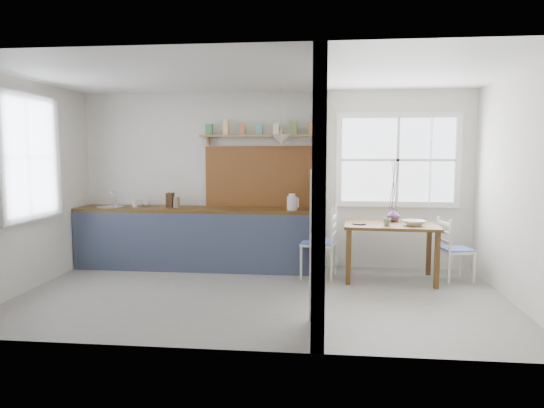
# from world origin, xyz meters

# --- Properties ---
(floor) EXTENTS (5.80, 3.20, 0.01)m
(floor) POSITION_xyz_m (0.00, 0.00, 0.00)
(floor) COLOR gray
(floor) RESTS_ON ground
(ceiling) EXTENTS (5.80, 3.20, 0.01)m
(ceiling) POSITION_xyz_m (0.00, 0.00, 2.60)
(ceiling) COLOR silver
(ceiling) RESTS_ON walls
(walls) EXTENTS (5.81, 3.21, 2.60)m
(walls) POSITION_xyz_m (0.00, 0.00, 1.30)
(walls) COLOR silver
(walls) RESTS_ON floor
(partition) EXTENTS (0.12, 3.20, 2.60)m
(partition) POSITION_xyz_m (0.70, 0.06, 1.45)
(partition) COLOR silver
(partition) RESTS_ON floor
(kitchen_window) EXTENTS (0.10, 1.16, 1.50)m
(kitchen_window) POSITION_xyz_m (-2.87, 0.00, 1.65)
(kitchen_window) COLOR white
(kitchen_window) RESTS_ON walls
(nook_window) EXTENTS (1.76, 0.10, 1.30)m
(nook_window) POSITION_xyz_m (1.80, 1.56, 1.60)
(nook_window) COLOR white
(nook_window) RESTS_ON walls
(counter) EXTENTS (3.50, 0.60, 0.90)m
(counter) POSITION_xyz_m (-1.13, 1.33, 0.46)
(counter) COLOR brown
(counter) RESTS_ON floor
(sink) EXTENTS (0.40, 0.40, 0.02)m
(sink) POSITION_xyz_m (-2.43, 1.30, 0.89)
(sink) COLOR silver
(sink) RESTS_ON counter
(backsplash) EXTENTS (1.65, 0.03, 0.90)m
(backsplash) POSITION_xyz_m (-0.20, 1.58, 1.35)
(backsplash) COLOR brown
(backsplash) RESTS_ON walls
(shelf) EXTENTS (1.75, 0.20, 0.21)m
(shelf) POSITION_xyz_m (-0.20, 1.49, 2.00)
(shelf) COLOR #A17742
(shelf) RESTS_ON walls
(pendant_lamp) EXTENTS (0.26, 0.26, 0.16)m
(pendant_lamp) POSITION_xyz_m (0.15, 1.15, 1.88)
(pendant_lamp) COLOR beige
(pendant_lamp) RESTS_ON ceiling
(utensil_rail) EXTENTS (0.02, 0.50, 0.02)m
(utensil_rail) POSITION_xyz_m (0.61, 0.90, 1.45)
(utensil_rail) COLOR silver
(utensil_rail) RESTS_ON partition
(dining_table) EXTENTS (1.27, 0.89, 0.76)m
(dining_table) POSITION_xyz_m (1.64, 0.93, 0.38)
(dining_table) COLOR brown
(dining_table) RESTS_ON floor
(chair_left) EXTENTS (0.51, 0.51, 0.99)m
(chair_left) POSITION_xyz_m (0.68, 0.97, 0.49)
(chair_left) COLOR silver
(chair_left) RESTS_ON floor
(chair_right) EXTENTS (0.46, 0.46, 0.84)m
(chair_right) POSITION_xyz_m (2.51, 1.01, 0.42)
(chair_right) COLOR silver
(chair_right) RESTS_ON floor
(kettle) EXTENTS (0.21, 0.17, 0.23)m
(kettle) POSITION_xyz_m (0.30, 1.18, 1.02)
(kettle) COLOR silver
(kettle) RESTS_ON counter
(mug_a) EXTENTS (0.14, 0.14, 0.12)m
(mug_a) POSITION_xyz_m (-2.04, 1.28, 0.96)
(mug_a) COLOR silver
(mug_a) RESTS_ON counter
(mug_b) EXTENTS (0.16, 0.16, 0.11)m
(mug_b) POSITION_xyz_m (-1.93, 1.43, 0.95)
(mug_b) COLOR white
(mug_b) RESTS_ON counter
(knife_block) EXTENTS (0.10, 0.14, 0.21)m
(knife_block) POSITION_xyz_m (-1.52, 1.34, 1.01)
(knife_block) COLOR #3B2412
(knife_block) RESTS_ON counter
(jar) EXTENTS (0.12, 0.12, 0.16)m
(jar) POSITION_xyz_m (-1.42, 1.32, 0.98)
(jar) COLOR #826D50
(jar) RESTS_ON counter
(towel_magenta) EXTENTS (0.02, 0.03, 0.49)m
(towel_magenta) POSITION_xyz_m (0.58, 0.98, 0.28)
(towel_magenta) COLOR #B6306A
(towel_magenta) RESTS_ON counter
(towel_orange) EXTENTS (0.02, 0.03, 0.46)m
(towel_orange) POSITION_xyz_m (0.58, 0.94, 0.25)
(towel_orange) COLOR orange
(towel_orange) RESTS_ON counter
(bowl) EXTENTS (0.34, 0.34, 0.07)m
(bowl) POSITION_xyz_m (1.92, 0.82, 0.80)
(bowl) COLOR white
(bowl) RESTS_ON dining_table
(table_cup) EXTENTS (0.12, 0.12, 0.09)m
(table_cup) POSITION_xyz_m (1.57, 0.78, 0.81)
(table_cup) COLOR gray
(table_cup) RESTS_ON dining_table
(plate) EXTENTS (0.24, 0.24, 0.02)m
(plate) POSITION_xyz_m (1.22, 0.84, 0.77)
(plate) COLOR black
(plate) RESTS_ON dining_table
(vase) EXTENTS (0.20, 0.20, 0.18)m
(vase) POSITION_xyz_m (1.70, 1.16, 0.85)
(vase) COLOR #57365D
(vase) RESTS_ON dining_table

